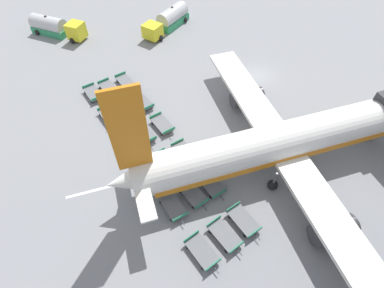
{
  "coord_description": "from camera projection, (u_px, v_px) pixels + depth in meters",
  "views": [
    {
      "loc": [
        28.94,
        -20.79,
        25.99
      ],
      "look_at": [
        10.15,
        -13.74,
        1.96
      ],
      "focal_mm": 28.0,
      "sensor_mm": 36.0,
      "label": 1
    }
  ],
  "objects": [
    {
      "name": "ground_plane",
      "position": [
        258.0,
        75.0,
        42.0
      ],
      "size": [
        500.0,
        500.0,
        0.0
      ],
      "primitive_type": "plane",
      "color": "gray"
    },
    {
      "name": "airplane",
      "position": [
        290.0,
        140.0,
        29.87
      ],
      "size": [
        33.79,
        37.18,
        13.76
      ],
      "color": "white",
      "rests_on": "ground_plane"
    },
    {
      "name": "fuel_tanker_primary",
      "position": [
        169.0,
        20.0,
        49.24
      ],
      "size": [
        7.77,
        9.29,
        3.17
      ],
      "color": "yellow",
      "rests_on": "ground_plane"
    },
    {
      "name": "fuel_tanker_secondary",
      "position": [
        55.0,
        27.0,
        47.74
      ],
      "size": [
        8.02,
        8.55,
        3.07
      ],
      "color": "yellow",
      "rests_on": "ground_plane"
    },
    {
      "name": "baggage_dolly_row_near_col_a",
      "position": [
        93.0,
        93.0,
        38.74
      ],
      "size": [
        3.91,
        2.35,
        0.92
      ],
      "color": "slate",
      "rests_on": "ground_plane"
    },
    {
      "name": "baggage_dolly_row_near_col_b",
      "position": [
        109.0,
        116.0,
        36.07
      ],
      "size": [
        3.91,
        2.36,
        0.92
      ],
      "color": "slate",
      "rests_on": "ground_plane"
    },
    {
      "name": "baggage_dolly_row_near_col_c",
      "position": [
        127.0,
        141.0,
        33.51
      ],
      "size": [
        3.91,
        2.45,
        0.92
      ],
      "color": "slate",
      "rests_on": "ground_plane"
    },
    {
      "name": "baggage_dolly_row_near_col_d",
      "position": [
        147.0,
        171.0,
        30.89
      ],
      "size": [
        3.92,
        2.33,
        0.92
      ],
      "color": "slate",
      "rests_on": "ground_plane"
    },
    {
      "name": "baggage_dolly_row_near_col_e",
      "position": [
        173.0,
        205.0,
        28.36
      ],
      "size": [
        3.91,
        2.16,
        0.92
      ],
      "color": "slate",
      "rests_on": "ground_plane"
    },
    {
      "name": "baggage_dolly_row_near_col_f",
      "position": [
        202.0,
        251.0,
        25.57
      ],
      "size": [
        3.91,
        2.44,
        0.92
      ],
      "color": "slate",
      "rests_on": "ground_plane"
    },
    {
      "name": "baggage_dolly_row_mid_a_col_a",
      "position": [
        109.0,
        88.0,
        39.41
      ],
      "size": [
        3.91,
        2.44,
        0.92
      ],
      "color": "slate",
      "rests_on": "ground_plane"
    },
    {
      "name": "baggage_dolly_row_mid_a_col_b",
      "position": [
        126.0,
        108.0,
        36.96
      ],
      "size": [
        3.92,
        2.25,
        0.92
      ],
      "color": "slate",
      "rests_on": "ground_plane"
    },
    {
      "name": "baggage_dolly_row_mid_a_col_c",
      "position": [
        144.0,
        133.0,
        34.27
      ],
      "size": [
        3.91,
        2.39,
        0.92
      ],
      "color": "slate",
      "rests_on": "ground_plane"
    },
    {
      "name": "baggage_dolly_row_mid_a_col_d",
      "position": [
        166.0,
        163.0,
        31.58
      ],
      "size": [
        3.91,
        2.36,
        0.92
      ],
      "color": "slate",
      "rests_on": "ground_plane"
    },
    {
      "name": "baggage_dolly_row_mid_a_col_e",
      "position": [
        193.0,
        194.0,
        29.18
      ],
      "size": [
        3.91,
        2.44,
        0.92
      ],
      "color": "slate",
      "rests_on": "ground_plane"
    },
    {
      "name": "baggage_dolly_row_mid_a_col_f",
      "position": [
        225.0,
        235.0,
        26.5
      ],
      "size": [
        3.91,
        2.46,
        0.92
      ],
      "color": "slate",
      "rests_on": "ground_plane"
    },
    {
      "name": "baggage_dolly_row_mid_b_col_a",
      "position": [
        126.0,
        82.0,
        40.26
      ],
      "size": [
        3.91,
        2.37,
        0.92
      ],
      "color": "slate",
      "rests_on": "ground_plane"
    },
    {
      "name": "baggage_dolly_row_mid_b_col_b",
      "position": [
        142.0,
        102.0,
        37.66
      ],
      "size": [
        3.91,
        2.47,
        0.92
      ],
      "color": "slate",
      "rests_on": "ground_plane"
    },
    {
      "name": "baggage_dolly_row_mid_b_col_c",
      "position": [
        162.0,
        124.0,
        35.19
      ],
      "size": [
        3.91,
        2.36,
        0.92
      ],
      "color": "slate",
      "rests_on": "ground_plane"
    },
    {
      "name": "baggage_dolly_row_mid_b_col_d",
      "position": [
        185.0,
        152.0,
        32.47
      ],
      "size": [
        3.92,
        2.28,
        0.92
      ],
      "color": "slate",
      "rests_on": "ground_plane"
    },
    {
      "name": "baggage_dolly_row_mid_b_col_e",
      "position": [
        211.0,
        184.0,
        29.9
      ],
      "size": [
        3.92,
        2.29,
        0.92
      ],
      "color": "slate",
      "rests_on": "ground_plane"
    },
    {
      "name": "baggage_dolly_row_mid_b_col_f",
      "position": [
        243.0,
        220.0,
        27.39
      ],
      "size": [
        3.92,
        2.34,
        0.92
      ],
      "color": "slate",
      "rests_on": "ground_plane"
    },
    {
      "name": "stand_guidance_stripe",
      "position": [
        207.0,
        161.0,
        32.31
      ],
      "size": [
        1.84,
        29.58,
        0.01
      ],
      "color": "white",
      "rests_on": "ground_plane"
    }
  ]
}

